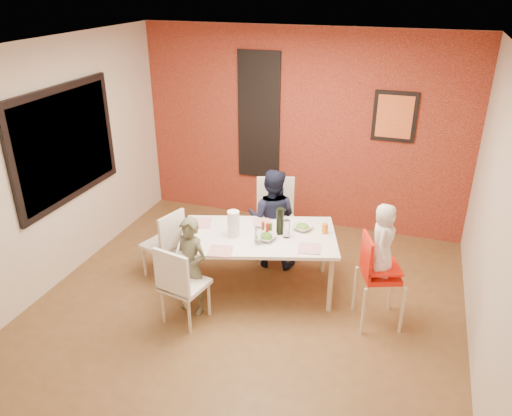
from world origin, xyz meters
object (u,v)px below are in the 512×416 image
(dining_table, at_px, (258,240))
(high_chair, at_px, (376,272))
(child_near, at_px, (191,266))
(wine_bottle, at_px, (280,221))
(paper_towel_roll, at_px, (233,224))
(toddler, at_px, (383,240))
(child_far, at_px, (272,218))
(chair_far, at_px, (275,214))
(chair_near, at_px, (180,282))
(chair_left, at_px, (167,241))

(dining_table, height_order, high_chair, high_chair)
(child_near, relative_size, wine_bottle, 3.55)
(high_chair, xyz_separation_m, paper_towel_roll, (-1.54, 0.08, 0.25))
(child_near, relative_size, toddler, 1.46)
(toddler, bearing_deg, child_far, 62.52)
(child_near, bearing_deg, chair_far, 85.85)
(dining_table, relative_size, toddler, 2.52)
(chair_near, relative_size, chair_left, 1.04)
(child_far, bearing_deg, paper_towel_roll, 68.62)
(dining_table, height_order, paper_towel_roll, paper_towel_roll)
(dining_table, distance_m, toddler, 1.37)
(toddler, distance_m, wine_bottle, 1.15)
(dining_table, bearing_deg, toddler, -7.26)
(dining_table, height_order, chair_near, chair_near)
(child_near, distance_m, wine_bottle, 1.07)
(child_far, xyz_separation_m, toddler, (1.35, -0.76, 0.34))
(paper_towel_roll, bearing_deg, chair_far, 78.31)
(child_near, distance_m, paper_towel_roll, 0.64)
(child_near, bearing_deg, child_far, 81.19)
(high_chair, height_order, child_far, child_far)
(wine_bottle, bearing_deg, chair_near, -129.18)
(dining_table, distance_m, chair_near, 1.01)
(child_near, height_order, paper_towel_roll, child_near)
(high_chair, distance_m, toddler, 0.36)
(chair_left, bearing_deg, chair_far, 149.07)
(chair_far, bearing_deg, dining_table, -104.49)
(chair_near, height_order, high_chair, high_chair)
(chair_far, distance_m, child_far, 0.25)
(chair_near, bearing_deg, dining_table, -111.95)
(child_far, bearing_deg, high_chair, 146.03)
(toddler, height_order, paper_towel_roll, toddler)
(chair_left, distance_m, toddler, 2.46)
(high_chair, xyz_separation_m, child_far, (-1.32, 0.77, 0.02))
(high_chair, distance_m, child_far, 1.53)
(wine_bottle, bearing_deg, paper_towel_roll, -155.48)
(child_near, height_order, toddler, toddler)
(chair_left, relative_size, high_chair, 0.86)
(chair_far, relative_size, toddler, 1.35)
(chair_left, xyz_separation_m, high_chair, (2.39, -0.10, 0.12))
(child_near, xyz_separation_m, paper_towel_roll, (0.29, 0.49, 0.30))
(wine_bottle, bearing_deg, dining_table, -154.43)
(child_far, bearing_deg, toddler, 147.00)
(chair_near, height_order, child_near, child_near)
(toddler, bearing_deg, chair_near, 111.49)
(dining_table, height_order, child_near, child_near)
(chair_near, distance_m, child_near, 0.24)
(chair_near, distance_m, high_chair, 1.96)
(toddler, relative_size, paper_towel_roll, 2.53)
(child_far, xyz_separation_m, wine_bottle, (0.24, -0.49, 0.23))
(dining_table, distance_m, wine_bottle, 0.32)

